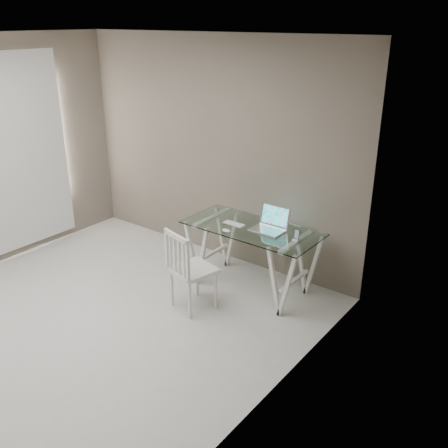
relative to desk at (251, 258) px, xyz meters
The scene contains 7 objects.
room 2.38m from the desk, 119.60° to the right, with size 4.50×4.52×2.71m.
desk is the anchor object (origin of this frame).
chair 0.81m from the desk, 110.18° to the right, with size 0.49×0.49×0.89m.
laptop 0.47m from the desk, 26.39° to the left, with size 0.35×0.30×0.24m.
keyboard 0.43m from the desk, 169.02° to the right, with size 0.26×0.11×0.01m, color silver.
mouse 0.48m from the desk, 119.46° to the right, with size 0.10×0.06×0.03m, color white.
phone_dock 0.68m from the desk, ahead, with size 0.06×0.06×0.12m.
Camera 1 is at (3.67, -2.39, 2.85)m, focal length 40.00 mm.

